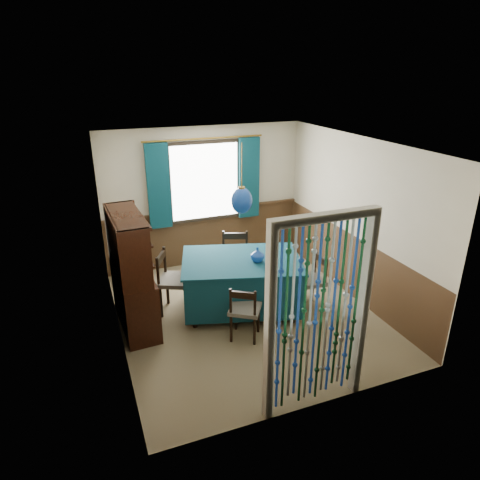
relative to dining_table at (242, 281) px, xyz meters
name	(u,v)px	position (x,y,z in m)	size (l,w,h in m)	color
floor	(246,313)	(0.01, -0.14, -0.47)	(4.00, 4.00, 0.00)	brown
ceiling	(247,144)	(0.01, -0.14, 2.03)	(4.00, 4.00, 0.00)	silver
wall_back	(204,197)	(0.01, 1.86, 0.78)	(3.60, 3.60, 0.00)	beige
wall_front	(323,305)	(0.01, -2.14, 0.78)	(3.60, 3.60, 0.00)	beige
wall_left	(112,255)	(-1.79, -0.14, 0.78)	(4.00, 4.00, 0.00)	beige
wall_right	(356,220)	(1.81, -0.14, 0.78)	(4.00, 4.00, 0.00)	beige
wainscot_back	(206,237)	(0.01, 1.84, 0.03)	(3.60, 3.60, 0.00)	#442D1A
wainscot_front	(317,366)	(0.01, -2.13, 0.03)	(3.60, 3.60, 0.00)	#442D1A
wainscot_left	(120,307)	(-1.77, -0.14, 0.03)	(4.00, 4.00, 0.00)	#442D1A
wainscot_right	(350,264)	(1.80, -0.14, 0.03)	(4.00, 4.00, 0.00)	#442D1A
window	(205,182)	(0.01, 1.81, 1.08)	(1.32, 0.12, 1.42)	black
doorway	(318,319)	(0.01, -2.08, 0.58)	(1.16, 0.12, 2.18)	silver
dining_table	(242,281)	(0.00, 0.00, 0.00)	(1.97, 1.62, 0.82)	#0C3542
chair_near	(245,310)	(-0.23, -0.71, -0.04)	(0.54, 0.53, 0.80)	black
chair_far	(235,260)	(0.16, 0.69, 0.02)	(0.59, 0.58, 0.93)	black
chair_left	(173,280)	(-0.95, 0.33, 0.03)	(0.61, 0.62, 0.95)	black
chair_right	(311,280)	(0.98, -0.33, -0.01)	(0.44, 0.46, 0.87)	black
sideboard	(133,288)	(-1.55, 0.17, 0.10)	(0.50, 1.28, 1.65)	black
pendant_lamp	(242,200)	(0.00, 0.00, 1.24)	(0.29, 0.29, 0.97)	olive
vase_table	(257,255)	(0.19, -0.14, 0.45)	(0.18, 0.18, 0.19)	navy
bowl_shelf	(136,255)	(-1.49, -0.06, 0.68)	(0.21, 0.21, 0.05)	beige
vase_sideboard	(132,258)	(-1.49, 0.43, 0.44)	(0.17, 0.17, 0.17)	beige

